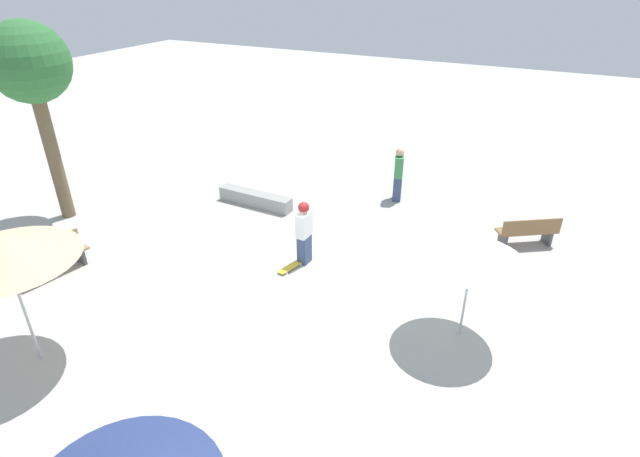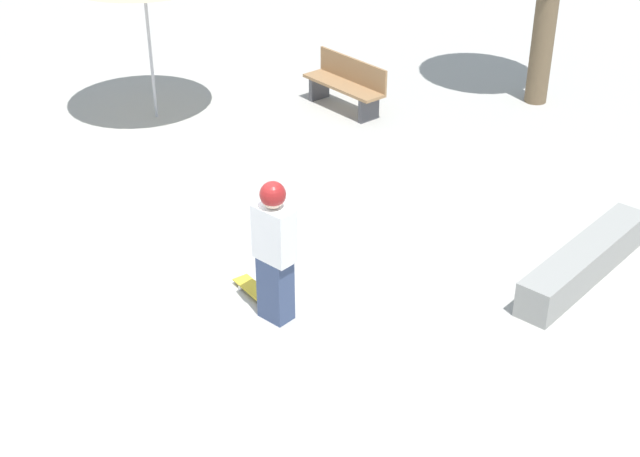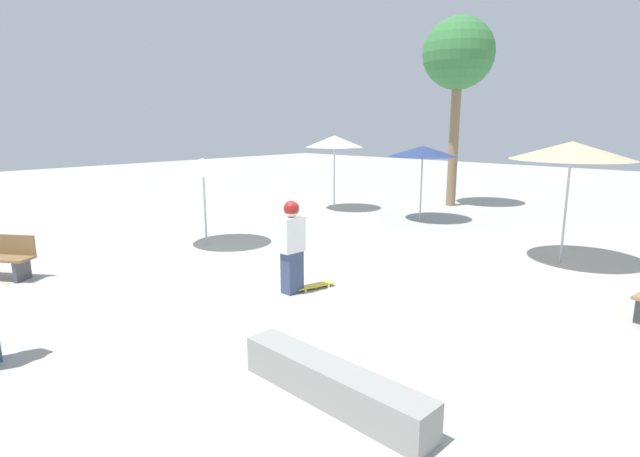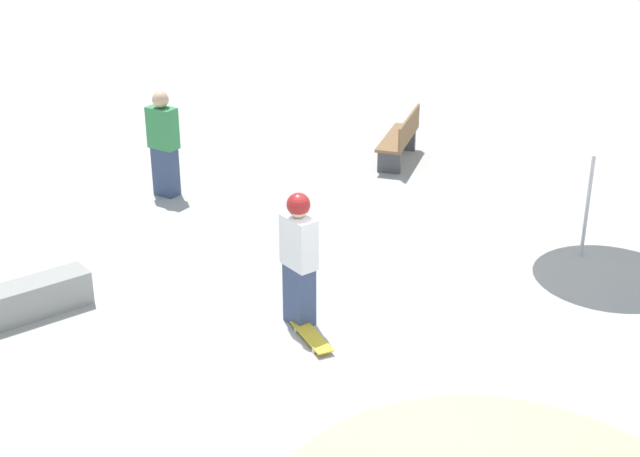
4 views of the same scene
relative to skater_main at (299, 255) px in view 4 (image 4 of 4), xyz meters
The scene contains 6 objects.
ground_plane 1.30m from the skater_main, 87.20° to the left, with size 60.00×60.00×0.00m, color #B2AFA8.
skater_main is the anchor object (origin of this frame).
skateboard 0.95m from the skater_main, 70.07° to the left, with size 0.39×0.82×0.07m.
bench_near 5.94m from the skater_main, 145.67° to the right, with size 1.58×1.25×0.85m.
shade_umbrella_white 4.40m from the skater_main, 165.87° to the left, with size 1.98×1.98×2.15m.
bystander_watching 4.66m from the skater_main, 100.76° to the right, with size 0.39×0.52×1.71m.
Camera 4 is at (5.64, 6.39, 5.40)m, focal length 50.00 mm.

